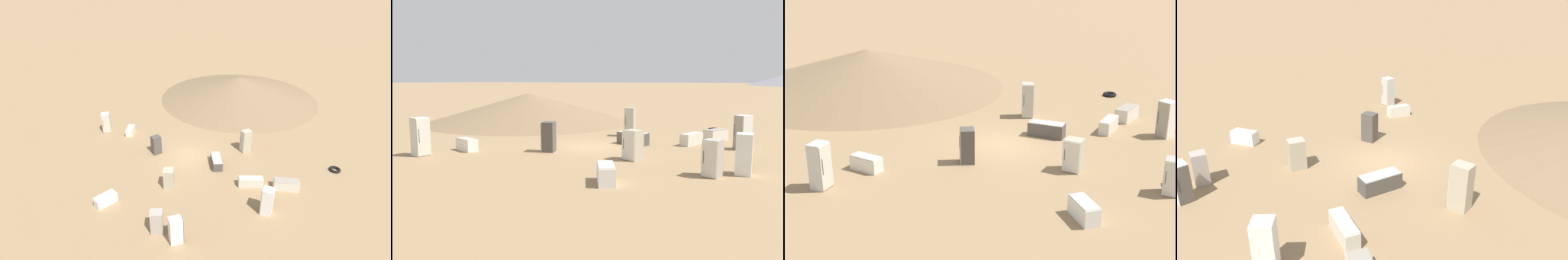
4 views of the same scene
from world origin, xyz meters
TOP-DOWN VIEW (x-y plane):
  - ground_plane at (0.00, 0.00)m, footprint 1000.00×1000.00m
  - dirt_mound at (8.75, 11.36)m, footprint 18.53×18.53m
  - discarded_fridge_0 at (3.30, -7.72)m, footprint 0.98×0.97m
  - discarded_fridge_1 at (-4.46, 5.21)m, footprint 0.98×1.52m
  - discarded_fridge_2 at (-3.65, -7.55)m, footprint 0.82×0.75m
  - discarded_fridge_3 at (5.74, -5.83)m, footprint 1.89×1.33m
  - discarded_fridge_4 at (-6.58, 6.17)m, footprint 0.80×0.72m
  - discarded_fridge_5 at (-2.70, -8.58)m, footprint 0.83×0.67m
  - discarded_fridge_6 at (3.45, -4.90)m, footprint 1.84×0.99m
  - discarded_fridge_7 at (4.90, -0.32)m, footprint 0.89×0.75m
  - discarded_fridge_8 at (-2.52, 1.17)m, footprint 0.88×0.84m
  - discarded_fridge_9 at (-6.63, -4.34)m, footprint 1.55×1.27m
  - discarded_fridge_10 at (1.84, -1.84)m, footprint 1.01×1.93m
  - discarded_fridge_11 at (-2.25, -3.55)m, footprint 0.89×0.92m
  - scrap_tire at (10.54, -4.77)m, footprint 0.86×0.86m

SIDE VIEW (x-z plane):
  - ground_plane at x=0.00m, z-range 0.00..0.00m
  - scrap_tire at x=10.54m, z-range 0.00..0.21m
  - discarded_fridge_1 at x=-4.46m, z-range 0.00..0.66m
  - discarded_fridge_6 at x=3.45m, z-range 0.00..0.69m
  - discarded_fridge_3 at x=5.74m, z-range 0.00..0.72m
  - discarded_fridge_9 at x=-6.63m, z-range 0.00..0.72m
  - discarded_fridge_10 at x=1.84m, z-range 0.00..0.75m
  - discarded_fridge_11 at x=-2.25m, z-range 0.00..1.44m
  - discarded_fridge_2 at x=-3.65m, z-range 0.00..1.48m
  - discarded_fridge_8 at x=-2.52m, z-range 0.00..1.60m
  - discarded_fridge_5 at x=-2.70m, z-range 0.00..1.69m
  - discarded_fridge_0 at x=3.30m, z-range 0.00..1.89m
  - discarded_fridge_7 at x=4.90m, z-range 0.00..1.94m
  - discarded_fridge_4 at x=-6.58m, z-range 0.00..1.94m
  - dirt_mound at x=8.75m, z-range 0.00..2.62m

